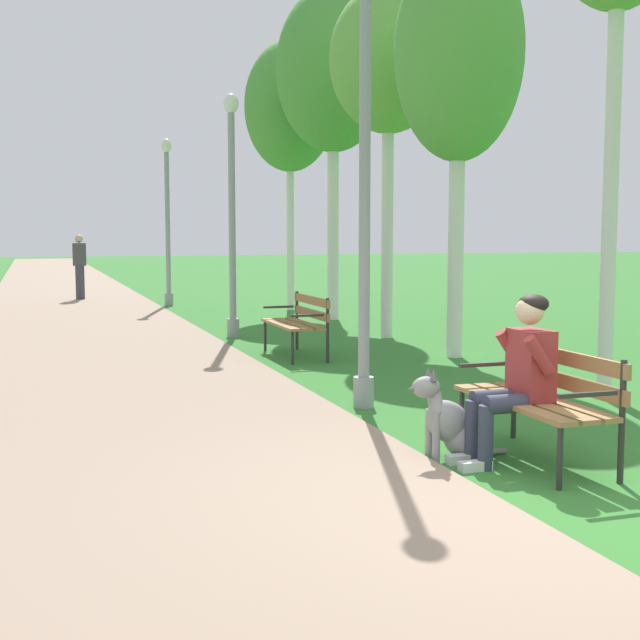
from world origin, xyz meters
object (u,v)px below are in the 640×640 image
Objects in this scene: lamp_post_mid at (232,212)px; pedestrian_distant at (80,267)px; person_seated_on_near_bench at (518,372)px; birch_tree_sixth at (290,107)px; park_bench_near at (542,393)px; birch_tree_fifth at (333,71)px; lamp_post_near at (365,183)px; lamp_post_far at (168,220)px; birch_tree_third at (459,54)px; park_bench_mid at (299,319)px; dog_grey at (454,425)px; birch_tree_fourth at (389,62)px.

lamp_post_mid is 8.91m from pedestrian_distant.
birch_tree_sixth is (2.02, 12.75, 3.71)m from person_seated_on_near_bench.
person_seated_on_near_bench is 13.43m from birch_tree_sixth.
park_bench_near is at bearing -98.10° from birch_tree_sixth.
lamp_post_mid is at bearing -138.76° from birch_tree_fifth.
birch_tree_sixth is at bearing 77.37° from lamp_post_near.
lamp_post_far is 5.66m from birch_tree_fifth.
lamp_post_mid is 0.67× the size of birch_tree_sixth.
person_seated_on_near_bench is 6.44m from birch_tree_third.
lamp_post_mid is at bearing 98.54° from park_bench_mid.
person_seated_on_near_bench is 1.51× the size of dog_grey.
dog_grey is (-0.48, -5.57, -0.25)m from park_bench_mid.
lamp_post_far is at bearing 104.33° from birch_tree_third.
birch_tree_fourth reaches higher than park_bench_mid.
lamp_post_far is 0.69× the size of birch_tree_fourth.
birch_tree_sixth is (1.92, 6.93, 3.87)m from park_bench_mid.
birch_tree_fifth is at bearing 75.73° from dog_grey.
lamp_post_mid is at bearing 89.21° from dog_grey.
park_bench_near is 0.69m from dog_grey.
dog_grey is 13.38m from birch_tree_sixth.
person_seated_on_near_bench is at bearing -112.42° from birch_tree_third.
lamp_post_near is at bearing 103.21° from park_bench_near.
birch_tree_third is 0.87× the size of birch_tree_fifth.
birch_tree_third is 0.96× the size of birch_tree_sixth.
park_bench_mid is 0.91× the size of pedestrian_distant.
birch_tree_fourth is (2.44, -7.23, 2.40)m from lamp_post_far.
dog_grey is 0.21× the size of lamp_post_mid.
park_bench_mid is 0.26× the size of birch_tree_sixth.
birch_tree_fifth is (2.58, -4.20, 2.79)m from lamp_post_far.
lamp_post_mid is 2.37× the size of pedestrian_distant.
lamp_post_far is 10.12m from birch_tree_third.
lamp_post_near is (-0.33, 2.27, 1.49)m from person_seated_on_near_bench.
birch_tree_third is (2.47, 4.82, 3.80)m from dog_grey.
birch_tree_fourth is (1.98, 1.62, 3.87)m from park_bench_mid.
lamp_post_far is at bearing 121.51° from birch_tree_fifth.
park_bench_mid is 0.27× the size of birch_tree_fourth.
birch_tree_fourth is at bearing 75.87° from park_bench_near.
park_bench_near is 17.08m from pedestrian_distant.
park_bench_near reaches higher than dog_grey.
dog_grey is at bearing -90.79° from lamp_post_mid.
pedestrian_distant is at bearing 98.23° from park_bench_near.
pedestrian_distant is at bearing 102.85° from lamp_post_mid.
birch_tree_fourth is at bearing 90.25° from birch_tree_third.
birch_tree_fourth is at bearing 39.22° from park_bench_mid.
park_bench_mid is 1.20× the size of person_seated_on_near_bench.
person_seated_on_near_bench is 11.45m from birch_tree_fifth.
lamp_post_far reaches higher than park_bench_near.
lamp_post_far is 3.13m from pedestrian_distant.
person_seated_on_near_bench is 0.76× the size of pedestrian_distant.
park_bench_mid is 6.65m from birch_tree_fifth.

